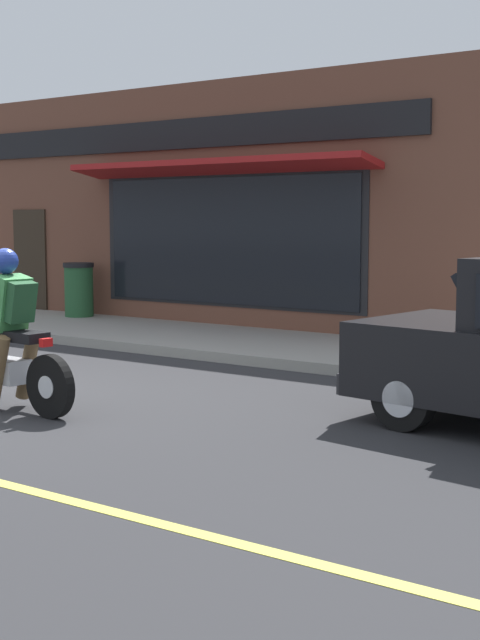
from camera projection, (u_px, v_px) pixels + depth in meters
The scene contains 4 objects.
sidewalk_curb at pixel (84, 328), 15.10m from camera, with size 2.60×22.00×0.14m, color gray.
storefront_building at pixel (168, 208), 15.77m from camera, with size 1.25×11.98×4.20m.
motorcycle_with_rider at pixel (7, 342), 8.91m from camera, with size 0.59×2.02×1.62m.
trash_bin at pixel (79, 289), 16.26m from camera, with size 0.56×0.56×0.98m.
Camera 1 is at (-5.92, -7.80, 1.89)m, focal length 50.00 mm.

